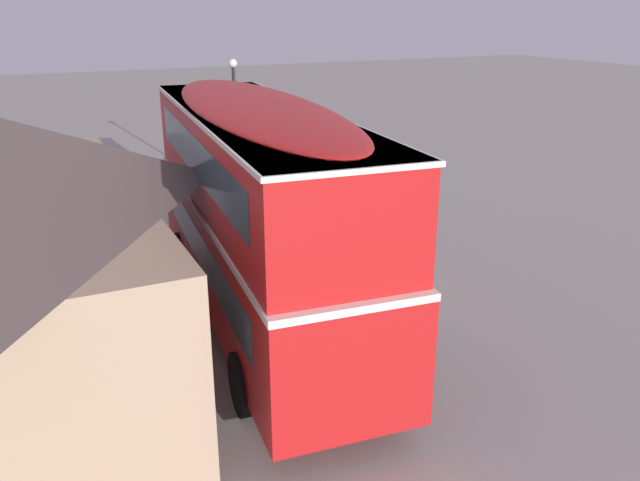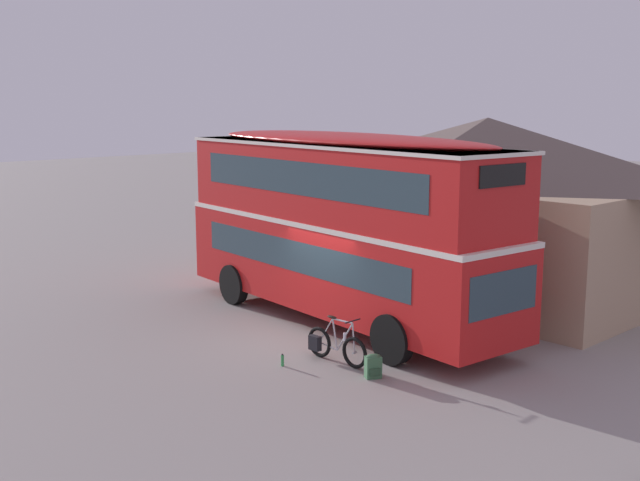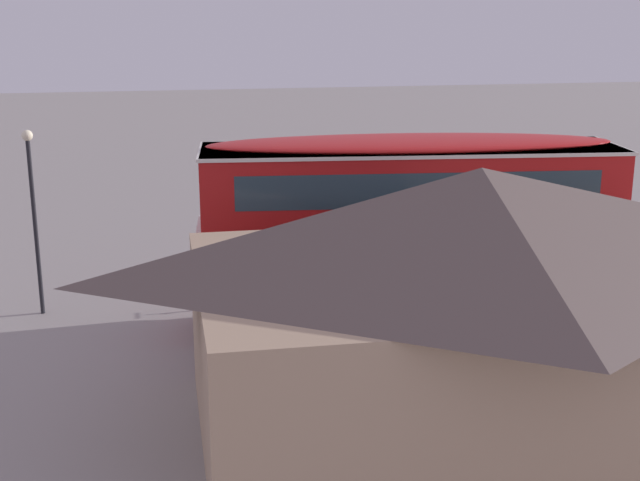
{
  "view_description": "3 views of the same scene",
  "coord_description": "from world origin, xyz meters",
  "px_view_note": "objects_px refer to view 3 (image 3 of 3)",
  "views": [
    {
      "loc": [
        -12.6,
        5.85,
        6.46
      ],
      "look_at": [
        0.18,
        -0.32,
        1.29
      ],
      "focal_mm": 36.29,
      "sensor_mm": 36.0,
      "label": 1
    },
    {
      "loc": [
        12.89,
        -12.01,
        5.52
      ],
      "look_at": [
        -0.71,
        0.84,
        2.17
      ],
      "focal_mm": 43.61,
      "sensor_mm": 36.0,
      "label": 2
    },
    {
      "loc": [
        5.33,
        21.26,
        7.89
      ],
      "look_at": [
        1.48,
        0.98,
        2.18
      ],
      "focal_mm": 48.78,
      "sensor_mm": 36.0,
      "label": 3
    }
  ],
  "objects_px": {
    "backpack_on_ground": "(262,293)",
    "touring_bicycle": "(308,287)",
    "street_lamp": "(33,203)",
    "double_decker_bus": "(409,223)",
    "water_bottle_green_metal": "(321,284)"
  },
  "relations": [
    {
      "from": "water_bottle_green_metal",
      "to": "double_decker_bus",
      "type": "bearing_deg",
      "value": 115.44
    },
    {
      "from": "water_bottle_green_metal",
      "to": "street_lamp",
      "type": "distance_m",
      "value": 8.09
    },
    {
      "from": "touring_bicycle",
      "to": "backpack_on_ground",
      "type": "bearing_deg",
      "value": -4.66
    },
    {
      "from": "double_decker_bus",
      "to": "street_lamp",
      "type": "bearing_deg",
      "value": -15.97
    },
    {
      "from": "double_decker_bus",
      "to": "backpack_on_ground",
      "type": "relative_size",
      "value": 21.03
    },
    {
      "from": "water_bottle_green_metal",
      "to": "backpack_on_ground",
      "type": "bearing_deg",
      "value": 25.74
    },
    {
      "from": "touring_bicycle",
      "to": "street_lamp",
      "type": "bearing_deg",
      "value": -2.52
    },
    {
      "from": "backpack_on_ground",
      "to": "street_lamp",
      "type": "relative_size",
      "value": 0.1
    },
    {
      "from": "water_bottle_green_metal",
      "to": "street_lamp",
      "type": "bearing_deg",
      "value": 5.02
    },
    {
      "from": "street_lamp",
      "to": "double_decker_bus",
      "type": "bearing_deg",
      "value": 164.03
    },
    {
      "from": "water_bottle_green_metal",
      "to": "street_lamp",
      "type": "xyz_separation_m",
      "value": [
        7.55,
        0.66,
        2.83
      ]
    },
    {
      "from": "touring_bicycle",
      "to": "street_lamp",
      "type": "relative_size",
      "value": 0.36
    },
    {
      "from": "street_lamp",
      "to": "touring_bicycle",
      "type": "bearing_deg",
      "value": 177.48
    },
    {
      "from": "backpack_on_ground",
      "to": "street_lamp",
      "type": "bearing_deg",
      "value": -2.06
    },
    {
      "from": "backpack_on_ground",
      "to": "touring_bicycle",
      "type": "bearing_deg",
      "value": 175.34
    }
  ]
}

